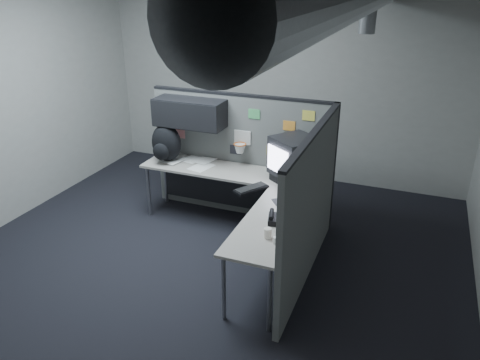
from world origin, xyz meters
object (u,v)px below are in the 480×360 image
at_px(desk, 241,191).
at_px(monitor, 295,159).
at_px(phone, 277,219).
at_px(backpack, 166,144).
at_px(keyboard, 251,188).

xyz_separation_m(desk, monitor, (0.58, 0.25, 0.39)).
height_order(phone, backpack, backpack).
xyz_separation_m(keyboard, backpack, (-1.34, 0.44, 0.22)).
distance_m(phone, backpack, 2.13).
bearing_deg(desk, monitor, 23.45).
distance_m(keyboard, backpack, 1.43).
bearing_deg(desk, keyboard, -41.39).
bearing_deg(backpack, keyboard, -1.59).
height_order(monitor, backpack, monitor).
bearing_deg(keyboard, phone, -63.69).
bearing_deg(phone, monitor, 91.68).
bearing_deg(monitor, desk, -164.99).
distance_m(monitor, keyboard, 0.62).
relative_size(desk, backpack, 4.70).
xyz_separation_m(desk, phone, (0.69, -0.78, 0.15)).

